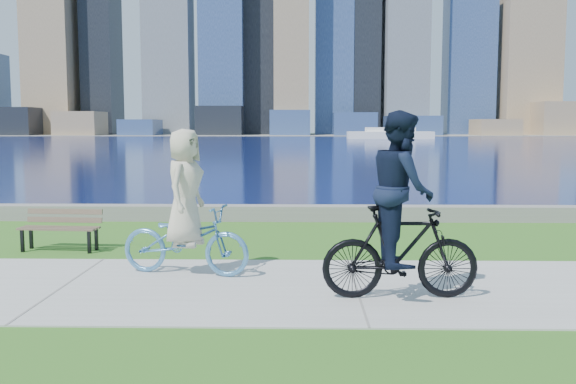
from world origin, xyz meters
name	(u,v)px	position (x,y,z in m)	size (l,w,h in m)	color
ground	(64,287)	(0.00, 0.00, 0.00)	(320.00, 320.00, 0.00)	#2A5E18
concrete_path	(64,286)	(0.00, 0.00, 0.01)	(80.00, 3.50, 0.02)	#A3A39E
seawall	(162,213)	(0.00, 6.20, 0.17)	(90.00, 0.50, 0.35)	slate
bay_water	(276,142)	(0.00, 72.00, 0.00)	(320.00, 131.00, 0.01)	#0B164B
far_shore	(287,135)	(0.00, 130.00, 0.06)	(320.00, 30.00, 0.12)	gray
city_skyline	(282,26)	(-1.02, 129.79, 23.04)	(175.75, 22.52, 76.00)	navy
ferry_far	(390,134)	(17.02, 92.53, 0.75)	(13.27, 3.79, 1.80)	white
park_bench	(61,226)	(-1.01, 2.59, 0.44)	(1.42, 0.59, 0.72)	black
cyclist_woman	(185,221)	(1.55, 0.73, 0.81)	(1.09, 2.06, 2.14)	#4E8BBF
cyclist_man	(401,221)	(4.51, -0.53, 1.02)	(0.76, 1.99, 2.38)	black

